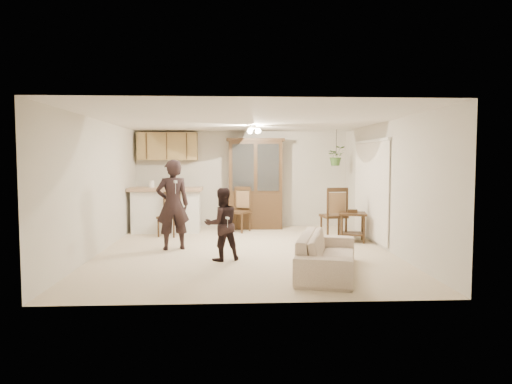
{
  "coord_description": "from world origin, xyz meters",
  "views": [
    {
      "loc": [
        -0.22,
        -8.71,
        1.75
      ],
      "look_at": [
        0.23,
        0.4,
        1.11
      ],
      "focal_mm": 32.0,
      "sensor_mm": 36.0,
      "label": 1
    }
  ],
  "objects_px": {
    "child": "(222,222)",
    "side_table": "(352,227)",
    "chair_hutch_left": "(239,219)",
    "sofa": "(327,249)",
    "adult": "(173,204)",
    "chair_hutch_right": "(333,224)",
    "chair_bar": "(169,224)",
    "china_hutch": "(255,184)"
  },
  "relations": [
    {
      "from": "child",
      "to": "side_table",
      "type": "bearing_deg",
      "value": -168.44
    },
    {
      "from": "side_table",
      "to": "chair_hutch_right",
      "type": "height_order",
      "value": "chair_hutch_right"
    },
    {
      "from": "child",
      "to": "chair_bar",
      "type": "bearing_deg",
      "value": -84.23
    },
    {
      "from": "adult",
      "to": "china_hutch",
      "type": "bearing_deg",
      "value": -138.11
    },
    {
      "from": "sofa",
      "to": "child",
      "type": "height_order",
      "value": "child"
    },
    {
      "from": "adult",
      "to": "china_hutch",
      "type": "distance_m",
      "value": 3.24
    },
    {
      "from": "child",
      "to": "sofa",
      "type": "bearing_deg",
      "value": 129.38
    },
    {
      "from": "chair_bar",
      "to": "child",
      "type": "bearing_deg",
      "value": -50.02
    },
    {
      "from": "child",
      "to": "chair_bar",
      "type": "distance_m",
      "value": 2.93
    },
    {
      "from": "adult",
      "to": "child",
      "type": "bearing_deg",
      "value": 118.29
    },
    {
      "from": "china_hutch",
      "to": "chair_hutch_left",
      "type": "xyz_separation_m",
      "value": [
        -0.44,
        -0.56,
        -0.82
      ]
    },
    {
      "from": "sofa",
      "to": "chair_hutch_right",
      "type": "xyz_separation_m",
      "value": [
        0.76,
        3.03,
        -0.04
      ]
    },
    {
      "from": "adult",
      "to": "side_table",
      "type": "xyz_separation_m",
      "value": [
        3.73,
        0.69,
        -0.58
      ]
    },
    {
      "from": "chair_hutch_left",
      "to": "side_table",
      "type": "bearing_deg",
      "value": -1.0
    },
    {
      "from": "side_table",
      "to": "chair_hutch_left",
      "type": "bearing_deg",
      "value": 148.77
    },
    {
      "from": "adult",
      "to": "china_hutch",
      "type": "xyz_separation_m",
      "value": [
        1.75,
        2.72,
        0.23
      ]
    },
    {
      "from": "side_table",
      "to": "chair_hutch_left",
      "type": "relative_size",
      "value": 0.63
    },
    {
      "from": "child",
      "to": "chair_bar",
      "type": "height_order",
      "value": "child"
    },
    {
      "from": "child",
      "to": "chair_hutch_right",
      "type": "relative_size",
      "value": 1.17
    },
    {
      "from": "sofa",
      "to": "china_hutch",
      "type": "xyz_separation_m",
      "value": [
        -0.89,
        4.71,
        0.77
      ]
    },
    {
      "from": "child",
      "to": "chair_hutch_right",
      "type": "bearing_deg",
      "value": -159.97
    },
    {
      "from": "china_hutch",
      "to": "side_table",
      "type": "bearing_deg",
      "value": -43.88
    },
    {
      "from": "chair_hutch_right",
      "to": "adult",
      "type": "bearing_deg",
      "value": 8.26
    },
    {
      "from": "side_table",
      "to": "chair_hutch_left",
      "type": "distance_m",
      "value": 2.84
    },
    {
      "from": "china_hutch",
      "to": "chair_hutch_right",
      "type": "xyz_separation_m",
      "value": [
        1.65,
        -1.69,
        -0.81
      ]
    },
    {
      "from": "adult",
      "to": "china_hutch",
      "type": "height_order",
      "value": "china_hutch"
    },
    {
      "from": "chair_hutch_left",
      "to": "china_hutch",
      "type": "bearing_deg",
      "value": 82.3
    },
    {
      "from": "child",
      "to": "chair_bar",
      "type": "xyz_separation_m",
      "value": [
        -1.28,
        2.6,
        -0.39
      ]
    },
    {
      "from": "adult",
      "to": "side_table",
      "type": "height_order",
      "value": "adult"
    },
    {
      "from": "sofa",
      "to": "child",
      "type": "distance_m",
      "value": 1.94
    },
    {
      "from": "child",
      "to": "chair_hutch_left",
      "type": "xyz_separation_m",
      "value": [
        0.33,
        3.18,
        -0.37
      ]
    },
    {
      "from": "chair_bar",
      "to": "side_table",
      "type": "bearing_deg",
      "value": 1.4
    },
    {
      "from": "china_hutch",
      "to": "adult",
      "type": "bearing_deg",
      "value": -120.87
    },
    {
      "from": "sofa",
      "to": "side_table",
      "type": "relative_size",
      "value": 2.71
    },
    {
      "from": "adult",
      "to": "chair_hutch_left",
      "type": "xyz_separation_m",
      "value": [
        1.31,
        2.16,
        -0.59
      ]
    },
    {
      "from": "chair_bar",
      "to": "china_hutch",
      "type": "bearing_deg",
      "value": 43.07
    },
    {
      "from": "side_table",
      "to": "chair_hutch_left",
      "type": "xyz_separation_m",
      "value": [
        -2.42,
        1.47,
        -0.02
      ]
    },
    {
      "from": "sofa",
      "to": "chair_bar",
      "type": "height_order",
      "value": "chair_bar"
    },
    {
      "from": "chair_hutch_right",
      "to": "child",
      "type": "bearing_deg",
      "value": 31.73
    },
    {
      "from": "sofa",
      "to": "chair_hutch_left",
      "type": "relative_size",
      "value": 1.71
    },
    {
      "from": "sofa",
      "to": "adult",
      "type": "xyz_separation_m",
      "value": [
        -2.64,
        1.99,
        0.53
      ]
    },
    {
      "from": "child",
      "to": "side_table",
      "type": "xyz_separation_m",
      "value": [
        2.75,
        1.71,
        -0.35
      ]
    }
  ]
}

